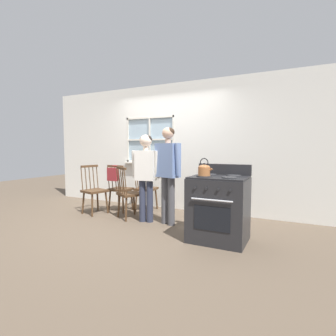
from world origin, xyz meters
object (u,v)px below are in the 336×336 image
at_px(chair_center_cluster, 145,189).
at_px(potted_plant, 140,157).
at_px(chair_near_stove, 129,194).
at_px(person_elderly_left, 146,169).
at_px(kettle, 204,170).
at_px(chair_by_window, 120,190).
at_px(handbag, 113,174).
at_px(stove, 219,208).
at_px(chair_near_wall, 94,191).
at_px(person_teen_center, 168,166).

xyz_separation_m(chair_center_cluster, potted_plant, (-0.35, 0.34, 0.65)).
height_order(chair_near_stove, person_elderly_left, person_elderly_left).
bearing_deg(kettle, chair_by_window, 156.60).
bearing_deg(handbag, person_elderly_left, -12.75).
relative_size(stove, kettle, 4.39).
xyz_separation_m(chair_near_wall, person_teen_center, (1.68, -0.02, 0.56)).
distance_m(chair_by_window, chair_near_wall, 0.52).
relative_size(chair_near_stove, stove, 0.90).
bearing_deg(stove, handbag, 166.34).
bearing_deg(kettle, stove, 36.51).
distance_m(chair_near_wall, person_teen_center, 1.77).
bearing_deg(chair_near_wall, chair_near_stove, -74.97).
relative_size(person_elderly_left, handbag, 5.08).
relative_size(chair_by_window, stove, 0.90).
relative_size(person_teen_center, stove, 1.55).
distance_m(chair_near_stove, potted_plant, 1.28).
xyz_separation_m(person_elderly_left, person_teen_center, (0.42, 0.03, 0.07)).
bearing_deg(stove, person_elderly_left, 165.77).
xyz_separation_m(chair_near_wall, chair_near_stove, (0.84, 0.01, 0.00)).
bearing_deg(chair_near_wall, person_teen_center, -76.37).
distance_m(chair_by_window, stove, 2.46).
relative_size(person_elderly_left, stove, 1.44).
bearing_deg(potted_plant, chair_near_stove, -68.29).
bearing_deg(stove, person_teen_center, 158.50).
height_order(chair_center_cluster, potted_plant, potted_plant).
distance_m(person_elderly_left, stove, 1.55).
height_order(chair_center_cluster, stove, stove).
bearing_deg(chair_near_wall, handbag, -52.62).
distance_m(chair_near_wall, chair_center_cluster, 1.05).
bearing_deg(stove, chair_near_stove, 167.00).
distance_m(chair_center_cluster, person_elderly_left, 1.01).
height_order(chair_center_cluster, chair_near_stove, same).
height_order(stove, potted_plant, potted_plant).
bearing_deg(chair_center_cluster, stove, -127.77).
relative_size(chair_center_cluster, person_teen_center, 0.58).
bearing_deg(stove, kettle, -143.49).
bearing_deg(chair_near_stove, kettle, -167.54).
height_order(chair_center_cluster, person_teen_center, person_teen_center).
height_order(chair_center_cluster, handbag, same).
distance_m(person_teen_center, potted_plant, 1.63).
relative_size(chair_by_window, person_elderly_left, 0.63).
height_order(chair_near_wall, chair_near_stove, same).
relative_size(chair_by_window, handbag, 3.18).
distance_m(chair_near_stove, handbag, 0.62).
xyz_separation_m(chair_center_cluster, kettle, (1.72, -1.24, 0.57)).
distance_m(kettle, potted_plant, 2.60).
relative_size(chair_near_stove, person_teen_center, 0.58).
relative_size(chair_near_wall, chair_center_cluster, 1.00).
relative_size(chair_center_cluster, handbag, 3.18).
bearing_deg(kettle, person_teen_center, 147.48).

